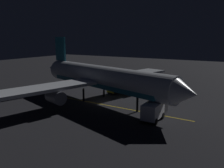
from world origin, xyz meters
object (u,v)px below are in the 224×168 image
object	(u,v)px
baggage_truck	(154,111)
catering_truck	(119,87)
traffic_cone_near_right	(145,109)
traffic_cone_near_left	(159,109)
ground_crew_worker	(152,101)
airliner	(100,78)

from	to	relation	value
baggage_truck	catering_truck	distance (m)	16.81
catering_truck	traffic_cone_near_right	distance (m)	12.89
traffic_cone_near_left	traffic_cone_near_right	size ratio (longest dim) A/B	1.00
traffic_cone_near_right	catering_truck	bearing A→B (deg)	-131.52
catering_truck	traffic_cone_near_right	bearing A→B (deg)	48.48
ground_crew_worker	airliner	bearing A→B (deg)	-79.54
catering_truck	traffic_cone_near_right	size ratio (longest dim) A/B	10.64
airliner	baggage_truck	xyz separation A→B (m)	(4.28, 12.15, -3.01)
catering_truck	ground_crew_worker	bearing A→B (deg)	60.56
traffic_cone_near_right	baggage_truck	bearing A→B (deg)	42.74
ground_crew_worker	traffic_cone_near_left	bearing A→B (deg)	49.92
baggage_truck	traffic_cone_near_left	world-z (taller)	baggage_truck
baggage_truck	ground_crew_worker	bearing A→B (deg)	-155.69
airliner	ground_crew_worker	distance (m)	10.18
airliner	traffic_cone_near_left	world-z (taller)	airliner
airliner	catering_truck	size ratio (longest dim) A/B	6.38
ground_crew_worker	baggage_truck	bearing A→B (deg)	24.31
catering_truck	traffic_cone_near_right	xyz separation A→B (m)	(8.52, 9.63, -0.94)
traffic_cone_near_left	traffic_cone_near_right	world-z (taller)	same
airliner	catering_truck	distance (m)	7.81
baggage_truck	ground_crew_worker	world-z (taller)	baggage_truck
ground_crew_worker	traffic_cone_near_right	size ratio (longest dim) A/B	3.16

